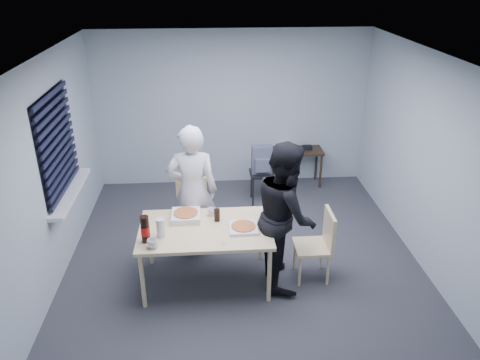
{
  "coord_description": "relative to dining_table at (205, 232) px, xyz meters",
  "views": [
    {
      "loc": [
        -0.41,
        -5.02,
        3.52
      ],
      "look_at": [
        -0.04,
        0.1,
        1.12
      ],
      "focal_mm": 35.0,
      "sensor_mm": 36.0,
      "label": 1
    }
  ],
  "objects": [
    {
      "name": "chair_far",
      "position": [
        -0.18,
        0.97,
        -0.17
      ],
      "size": [
        0.42,
        0.42,
        0.89
      ],
      "color": "beige",
      "rests_on": "ground"
    },
    {
      "name": "chair_right",
      "position": [
        1.36,
        -0.01,
        -0.17
      ],
      "size": [
        0.42,
        0.42,
        0.89
      ],
      "color": "beige",
      "rests_on": "ground"
    },
    {
      "name": "dining_table",
      "position": [
        0.0,
        0.0,
        0.0
      ],
      "size": [
        1.52,
        0.96,
        0.74
      ],
      "color": "beige",
      "rests_on": "ground"
    },
    {
      "name": "cola_glass",
      "position": [
        0.14,
        0.16,
        0.14
      ],
      "size": [
        0.08,
        0.08,
        0.15
      ],
      "primitive_type": "cylinder",
      "rotation": [
        0.0,
        0.0,
        0.24
      ],
      "color": "black",
      "rests_on": "dining_table"
    },
    {
      "name": "person_white",
      "position": [
        -0.15,
        0.66,
        0.2
      ],
      "size": [
        0.65,
        0.42,
        1.77
      ],
      "primitive_type": "imported",
      "rotation": [
        0.0,
        0.0,
        3.14
      ],
      "color": "silver",
      "rests_on": "ground"
    },
    {
      "name": "pizza_box_b",
      "position": [
        0.44,
        -0.05,
        0.08
      ],
      "size": [
        0.33,
        0.33,
        0.05
      ],
      "rotation": [
        0.0,
        0.0,
        -0.03
      ],
      "color": "white",
      "rests_on": "dining_table"
    },
    {
      "name": "papers",
      "position": [
        1.37,
        2.66,
        -0.04
      ],
      "size": [
        0.29,
        0.36,
        0.01
      ],
      "primitive_type": "cube",
      "rotation": [
        0.0,
        0.0,
        -0.2
      ],
      "color": "white",
      "rests_on": "side_table"
    },
    {
      "name": "mug_a",
      "position": [
        -0.56,
        -0.36,
        0.11
      ],
      "size": [
        0.17,
        0.17,
        0.1
      ],
      "primitive_type": "imported",
      "rotation": [
        0.0,
        0.0,
        0.52
      ],
      "color": "silver",
      "rests_on": "dining_table"
    },
    {
      "name": "soda_bottle",
      "position": [
        -0.64,
        -0.24,
        0.21
      ],
      "size": [
        0.1,
        0.1,
        0.31
      ],
      "rotation": [
        0.0,
        0.0,
        0.4
      ],
      "color": "black",
      "rests_on": "dining_table"
    },
    {
      "name": "plastic_cups",
      "position": [
        -0.49,
        -0.15,
        0.17
      ],
      "size": [
        0.1,
        0.1,
        0.22
      ],
      "primitive_type": "cylinder",
      "rotation": [
        0.0,
        0.0,
        -0.11
      ],
      "color": "silver",
      "rests_on": "dining_table"
    },
    {
      "name": "mug_b",
      "position": [
        0.08,
        0.29,
        0.11
      ],
      "size": [
        0.1,
        0.1,
        0.09
      ],
      "primitive_type": "imported",
      "color": "silver",
      "rests_on": "dining_table"
    },
    {
      "name": "side_table",
      "position": [
        1.52,
        2.64,
        -0.12
      ],
      "size": [
        0.96,
        0.42,
        0.64
      ],
      "color": "#38281A",
      "rests_on": "ground"
    },
    {
      "name": "room",
      "position": [
        -1.72,
        0.76,
        0.76
      ],
      "size": [
        5.0,
        5.0,
        5.0
      ],
      "color": "#2A2A2F",
      "rests_on": "ground"
    },
    {
      "name": "backpack",
      "position": [
        0.89,
        2.02,
        0.04
      ],
      "size": [
        0.32,
        0.23,
        0.44
      ],
      "rotation": [
        0.0,
        0.0,
        0.37
      ],
      "color": "slate",
      "rests_on": "stool"
    },
    {
      "name": "rubber_band",
      "position": [
        0.19,
        -0.34,
        0.06
      ],
      "size": [
        0.06,
        0.06,
        0.0
      ],
      "primitive_type": "torus",
      "rotation": [
        0.0,
        0.0,
        0.18
      ],
      "color": "red",
      "rests_on": "dining_table"
    },
    {
      "name": "stool",
      "position": [
        0.89,
        2.03,
        -0.28
      ],
      "size": [
        0.37,
        0.37,
        0.51
      ],
      "color": "black",
      "rests_on": "ground"
    },
    {
      "name": "person_black",
      "position": [
        0.93,
        -0.01,
        0.2
      ],
      "size": [
        0.47,
        0.86,
        1.77
      ],
      "primitive_type": "imported",
      "rotation": [
        0.0,
        0.0,
        1.57
      ],
      "color": "black",
      "rests_on": "ground"
    },
    {
      "name": "pizza_box_a",
      "position": [
        -0.23,
        0.24,
        0.1
      ],
      "size": [
        0.34,
        0.34,
        0.08
      ],
      "rotation": [
        0.0,
        0.0,
        -0.4
      ],
      "color": "white",
      "rests_on": "dining_table"
    },
    {
      "name": "black_box",
      "position": [
        1.74,
        2.65,
        -0.01
      ],
      "size": [
        0.18,
        0.15,
        0.07
      ],
      "primitive_type": "cube",
      "rotation": [
        0.0,
        0.0,
        -0.28
      ],
      "color": "black",
      "rests_on": "side_table"
    }
  ]
}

